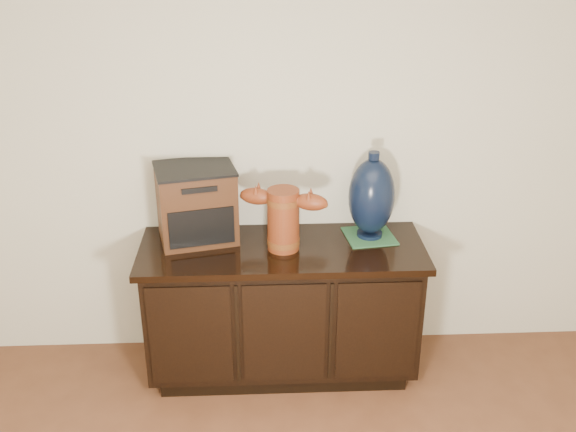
{
  "coord_description": "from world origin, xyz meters",
  "views": [
    {
      "loc": [
        -0.11,
        -0.83,
        2.33
      ],
      "look_at": [
        0.03,
        2.18,
        0.95
      ],
      "focal_mm": 42.0,
      "sensor_mm": 36.0,
      "label": 1
    }
  ],
  "objects_px": {
    "spray_can": "(279,225)",
    "sideboard": "(282,308)",
    "tv_radio": "(196,204)",
    "lamp_base": "(372,197)",
    "terracotta_vessel": "(283,216)"
  },
  "relations": [
    {
      "from": "lamp_base",
      "to": "spray_can",
      "type": "xyz_separation_m",
      "value": [
        -0.48,
        -0.02,
        -0.14
      ]
    },
    {
      "from": "tv_radio",
      "to": "spray_can",
      "type": "relative_size",
      "value": 2.53
    },
    {
      "from": "terracotta_vessel",
      "to": "spray_can",
      "type": "bearing_deg",
      "value": 119.52
    },
    {
      "from": "sideboard",
      "to": "terracotta_vessel",
      "type": "bearing_deg",
      "value": -66.92
    },
    {
      "from": "sideboard",
      "to": "spray_can",
      "type": "height_order",
      "value": "spray_can"
    },
    {
      "from": "spray_can",
      "to": "lamp_base",
      "type": "bearing_deg",
      "value": 2.99
    },
    {
      "from": "spray_can",
      "to": "sideboard",
      "type": "bearing_deg",
      "value": -80.66
    },
    {
      "from": "lamp_base",
      "to": "tv_radio",
      "type": "bearing_deg",
      "value": 178.4
    },
    {
      "from": "tv_radio",
      "to": "lamp_base",
      "type": "height_order",
      "value": "lamp_base"
    },
    {
      "from": "sideboard",
      "to": "tv_radio",
      "type": "xyz_separation_m",
      "value": [
        -0.43,
        0.12,
        0.57
      ]
    },
    {
      "from": "sideboard",
      "to": "tv_radio",
      "type": "bearing_deg",
      "value": 164.08
    },
    {
      "from": "sideboard",
      "to": "spray_can",
      "type": "xyz_separation_m",
      "value": [
        -0.01,
        0.07,
        0.46
      ]
    },
    {
      "from": "sideboard",
      "to": "lamp_base",
      "type": "height_order",
      "value": "lamp_base"
    },
    {
      "from": "terracotta_vessel",
      "to": "tv_radio",
      "type": "height_order",
      "value": "tv_radio"
    },
    {
      "from": "tv_radio",
      "to": "spray_can",
      "type": "xyz_separation_m",
      "value": [
        0.42,
        -0.05,
        -0.11
      ]
    }
  ]
}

